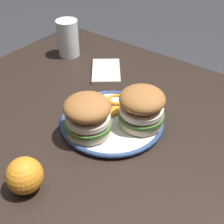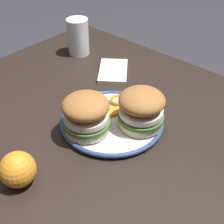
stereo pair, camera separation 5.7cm
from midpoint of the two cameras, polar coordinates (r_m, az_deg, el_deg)
The scene contains 9 objects.
dining_table at distance 0.92m, azimuth 5.49°, elevation -8.38°, with size 1.21×0.81×0.76m.
dinner_plate at distance 0.84m, azimuth 1.94°, elevation -1.70°, with size 0.28×0.28×0.02m.
sandwich_half_left at distance 0.79m, azimuth 7.36°, elevation 0.66°, with size 0.16×0.16×0.10m.
sandwich_half_right at distance 0.77m, azimuth -2.58°, elevation -0.30°, with size 0.16×0.16×0.10m.
orange_peel_curled at distance 0.90m, azimuth 3.00°, elevation 2.18°, with size 0.06×0.06×0.01m.
orange_peel_strip_long at distance 0.85m, azimuth 1.92°, elevation 0.07°, with size 0.05×0.07×0.01m.
drinking_glass at distance 1.17m, azimuth -4.69°, elevation 12.96°, with size 0.08×0.08×0.13m.
whole_orange at distance 0.70m, azimuth -14.38°, elevation -10.09°, with size 0.08×0.08×0.08m, color orange.
folded_napkin at distance 1.07m, azimuth 1.76°, elevation 7.38°, with size 0.15×0.09×0.01m, color beige.
Camera 2 is at (-0.38, 0.51, 1.30)m, focal length 50.69 mm.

